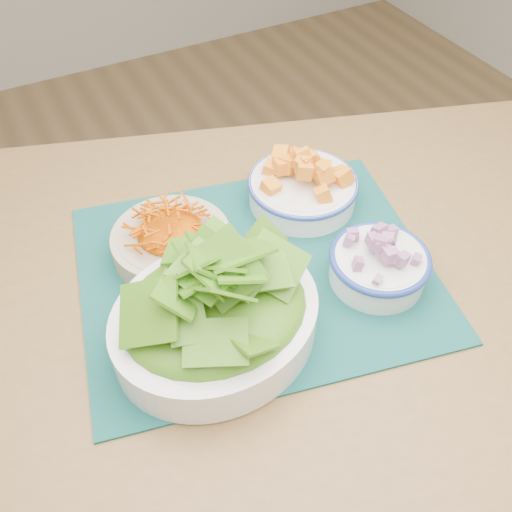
{
  "coord_description": "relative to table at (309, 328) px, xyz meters",
  "views": [
    {
      "loc": [
        -0.44,
        -0.61,
        1.37
      ],
      "look_at": [
        -0.19,
        -0.11,
        0.78
      ],
      "focal_mm": 40.0,
      "sensor_mm": 36.0,
      "label": 1
    }
  ],
  "objects": [
    {
      "name": "onion_bowl",
      "position": [
        0.09,
        -0.03,
        0.13
      ],
      "size": [
        0.17,
        0.17,
        0.07
      ],
      "rotation": [
        0.0,
        0.0,
        -0.35
      ],
      "color": "white",
      "rests_on": "placemat"
    },
    {
      "name": "carrot_bowl",
      "position": [
        -0.15,
        0.16,
        0.13
      ],
      "size": [
        0.2,
        0.2,
        0.07
      ],
      "rotation": [
        0.0,
        0.0,
        -0.15
      ],
      "color": "tan",
      "rests_on": "placemat"
    },
    {
      "name": "squash_bowl",
      "position": [
        0.08,
        0.17,
        0.14
      ],
      "size": [
        0.23,
        0.23,
        0.09
      ],
      "rotation": [
        0.0,
        0.0,
        0.42
      ],
      "color": "white",
      "rests_on": "placemat"
    },
    {
      "name": "placemat",
      "position": [
        -0.06,
        0.07,
        0.09
      ],
      "size": [
        0.58,
        0.51,
        0.0
      ],
      "primitive_type": "cube",
      "rotation": [
        0.0,
        0.0,
        -0.21
      ],
      "color": "#08322F",
      "rests_on": "table"
    },
    {
      "name": "table",
      "position": [
        0.0,
        0.0,
        0.0
      ],
      "size": [
        1.47,
        1.2,
        0.75
      ],
      "rotation": [
        0.0,
        0.0,
        -0.32
      ],
      "color": "brown",
      "rests_on": "ground"
    },
    {
      "name": "ground",
      "position": [
        0.13,
        0.18,
        -0.66
      ],
      "size": [
        4.0,
        4.0,
        0.0
      ],
      "primitive_type": "plane",
      "color": "#9B784B",
      "rests_on": "ground"
    },
    {
      "name": "lettuce_bowl",
      "position": [
        -0.16,
        -0.01,
        0.16
      ],
      "size": [
        0.31,
        0.28,
        0.13
      ],
      "rotation": [
        0.0,
        0.0,
        0.16
      ],
      "color": "white",
      "rests_on": "placemat"
    }
  ]
}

